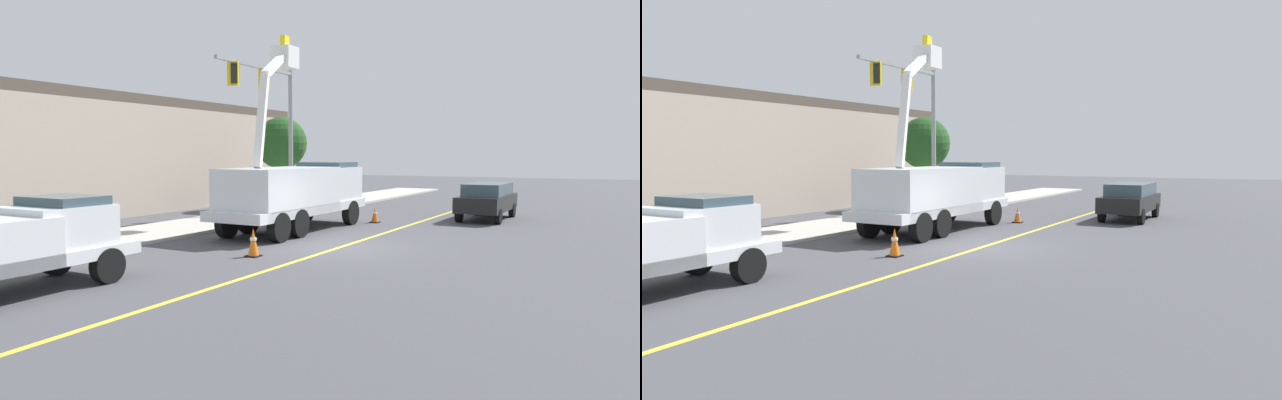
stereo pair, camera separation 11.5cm
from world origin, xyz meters
The scene contains 11 objects.
ground centered at (0.00, 0.00, 0.00)m, with size 120.00×120.00×0.00m, color #47474C.
sidewalk_far_side centered at (0.20, 7.71, 0.06)m, with size 60.00×3.60×0.12m, color #B2ADA3.
lane_centre_stripe centered at (0.00, 0.00, 0.00)m, with size 50.00×0.16×0.01m, color yellow.
utility_bucket_truck centered at (3.05, 3.38, 1.64)m, with size 8.26×3.03×7.96m.
service_pickup_truck centered at (-8.93, 3.67, 1.12)m, with size 5.65×2.31×2.06m.
passing_minivan centered at (10.45, -2.68, 0.97)m, with size 4.85×2.05×1.69m.
traffic_cone_mid_front centered at (-2.60, 1.58, 0.42)m, with size 0.40×0.40×0.85m.
traffic_cone_mid_rear centered at (6.82, 1.48, 0.34)m, with size 0.40×0.40×0.70m.
traffic_signal_mast centered at (6.40, 6.54, 5.30)m, with size 5.86×0.62×7.81m.
commercial_building_backdrop centered at (4.05, 16.66, 2.99)m, with size 27.63×8.56×5.99m.
street_tree_right centered at (10.41, 8.52, 3.62)m, with size 2.87×2.87×5.08m.
Camera 1 is at (-16.40, -7.81, 3.04)m, focal length 31.67 mm.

